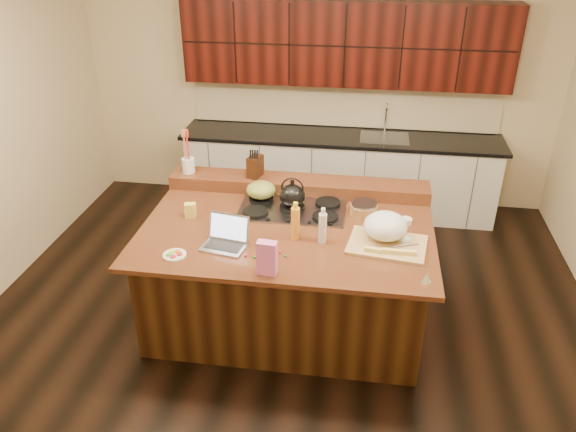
# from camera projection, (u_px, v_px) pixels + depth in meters

# --- Properties ---
(room) EXTENTS (5.52, 5.02, 2.72)m
(room) POSITION_uv_depth(u_px,v_px,m) (287.00, 180.00, 4.43)
(room) COLOR black
(room) RESTS_ON ground
(island) EXTENTS (2.40, 1.60, 0.92)m
(island) POSITION_uv_depth(u_px,v_px,m) (287.00, 273.00, 4.85)
(island) COLOR black
(island) RESTS_ON ground
(back_ledge) EXTENTS (2.40, 0.30, 0.12)m
(back_ledge) POSITION_uv_depth(u_px,v_px,m) (298.00, 185.00, 5.21)
(back_ledge) COLOR black
(back_ledge) RESTS_ON island
(cooktop) EXTENTS (0.92, 0.52, 0.05)m
(cooktop) POSITION_uv_depth(u_px,v_px,m) (292.00, 209.00, 4.89)
(cooktop) COLOR gray
(cooktop) RESTS_ON island
(back_counter) EXTENTS (3.70, 0.66, 2.40)m
(back_counter) POSITION_uv_depth(u_px,v_px,m) (341.00, 130.00, 6.50)
(back_counter) COLOR silver
(back_counter) RESTS_ON ground
(kettle) EXTENTS (0.26, 0.26, 0.20)m
(kettle) POSITION_uv_depth(u_px,v_px,m) (292.00, 196.00, 4.82)
(kettle) COLOR black
(kettle) RESTS_ON cooktop
(green_bowl) EXTENTS (0.31, 0.31, 0.14)m
(green_bowl) POSITION_uv_depth(u_px,v_px,m) (261.00, 190.00, 4.99)
(green_bowl) COLOR olive
(green_bowl) RESTS_ON cooktop
(laptop) EXTENTS (0.37, 0.32, 0.23)m
(laptop) POSITION_uv_depth(u_px,v_px,m) (226.00, 238.00, 4.36)
(laptop) COLOR #B7B7BC
(laptop) RESTS_ON island
(oil_bottle) EXTENTS (0.08, 0.08, 0.27)m
(oil_bottle) POSITION_uv_depth(u_px,v_px,m) (295.00, 223.00, 4.41)
(oil_bottle) COLOR orange
(oil_bottle) RESTS_ON island
(vinegar_bottle) EXTENTS (0.08, 0.08, 0.25)m
(vinegar_bottle) POSITION_uv_depth(u_px,v_px,m) (323.00, 228.00, 4.37)
(vinegar_bottle) COLOR silver
(vinegar_bottle) RESTS_ON island
(wooden_tray) EXTENTS (0.65, 0.51, 0.24)m
(wooden_tray) POSITION_uv_depth(u_px,v_px,m) (386.00, 230.00, 4.38)
(wooden_tray) COLOR tan
(wooden_tray) RESTS_ON island
(ramekin_a) EXTENTS (0.12, 0.12, 0.04)m
(ramekin_a) POSITION_uv_depth(u_px,v_px,m) (404.00, 241.00, 4.40)
(ramekin_a) COLOR white
(ramekin_a) RESTS_ON island
(ramekin_b) EXTENTS (0.12, 0.12, 0.04)m
(ramekin_b) POSITION_uv_depth(u_px,v_px,m) (384.00, 222.00, 4.66)
(ramekin_b) COLOR white
(ramekin_b) RESTS_ON island
(ramekin_c) EXTENTS (0.13, 0.13, 0.04)m
(ramekin_c) POSITION_uv_depth(u_px,v_px,m) (406.00, 221.00, 4.68)
(ramekin_c) COLOR white
(ramekin_c) RESTS_ON island
(strainer_bowl) EXTENTS (0.29, 0.29, 0.09)m
(strainer_bowl) POSITION_uv_depth(u_px,v_px,m) (364.00, 210.00, 4.81)
(strainer_bowl) COLOR #996B3F
(strainer_bowl) RESTS_ON island
(kitchen_timer) EXTENTS (0.10, 0.10, 0.07)m
(kitchen_timer) POSITION_uv_depth(u_px,v_px,m) (427.00, 277.00, 3.94)
(kitchen_timer) COLOR silver
(kitchen_timer) RESTS_ON island
(pink_bag) EXTENTS (0.15, 0.09, 0.26)m
(pink_bag) POSITION_uv_depth(u_px,v_px,m) (267.00, 258.00, 3.98)
(pink_bag) COLOR pink
(pink_bag) RESTS_ON island
(candy_plate) EXTENTS (0.19, 0.19, 0.01)m
(candy_plate) POSITION_uv_depth(u_px,v_px,m) (175.00, 255.00, 4.25)
(candy_plate) COLOR white
(candy_plate) RESTS_ON island
(package_box) EXTENTS (0.10, 0.08, 0.13)m
(package_box) POSITION_uv_depth(u_px,v_px,m) (190.00, 210.00, 4.76)
(package_box) COLOR #EAD452
(package_box) RESTS_ON island
(utensil_crock) EXTENTS (0.13, 0.13, 0.14)m
(utensil_crock) POSITION_uv_depth(u_px,v_px,m) (188.00, 165.00, 5.29)
(utensil_crock) COLOR white
(utensil_crock) RESTS_ON back_ledge
(knife_block) EXTENTS (0.14, 0.18, 0.20)m
(knife_block) POSITION_uv_depth(u_px,v_px,m) (255.00, 167.00, 5.19)
(knife_block) COLOR black
(knife_block) RESTS_ON back_ledge
(gumdrop_0) EXTENTS (0.02, 0.02, 0.02)m
(gumdrop_0) POSITION_uv_depth(u_px,v_px,m) (264.00, 264.00, 4.14)
(gumdrop_0) COLOR red
(gumdrop_0) RESTS_ON island
(gumdrop_1) EXTENTS (0.02, 0.02, 0.02)m
(gumdrop_1) POSITION_uv_depth(u_px,v_px,m) (255.00, 257.00, 4.22)
(gumdrop_1) COLOR #198C26
(gumdrop_1) RESTS_ON island
(gumdrop_2) EXTENTS (0.02, 0.02, 0.02)m
(gumdrop_2) POSITION_uv_depth(u_px,v_px,m) (267.00, 251.00, 4.29)
(gumdrop_2) COLOR red
(gumdrop_2) RESTS_ON island
(gumdrop_3) EXTENTS (0.02, 0.02, 0.02)m
(gumdrop_3) POSITION_uv_depth(u_px,v_px,m) (266.00, 263.00, 4.14)
(gumdrop_3) COLOR #198C26
(gumdrop_3) RESTS_ON island
(gumdrop_4) EXTENTS (0.02, 0.02, 0.02)m
(gumdrop_4) POSITION_uv_depth(u_px,v_px,m) (245.00, 256.00, 4.23)
(gumdrop_4) COLOR red
(gumdrop_4) RESTS_ON island
(gumdrop_5) EXTENTS (0.02, 0.02, 0.02)m
(gumdrop_5) POSITION_uv_depth(u_px,v_px,m) (266.00, 254.00, 4.25)
(gumdrop_5) COLOR #198C26
(gumdrop_5) RESTS_ON island
(gumdrop_6) EXTENTS (0.02, 0.02, 0.02)m
(gumdrop_6) POSITION_uv_depth(u_px,v_px,m) (264.00, 263.00, 4.14)
(gumdrop_6) COLOR red
(gumdrop_6) RESTS_ON island
(gumdrop_7) EXTENTS (0.02, 0.02, 0.02)m
(gumdrop_7) POSITION_uv_depth(u_px,v_px,m) (286.00, 256.00, 4.23)
(gumdrop_7) COLOR #198C26
(gumdrop_7) RESTS_ON island
(gumdrop_8) EXTENTS (0.02, 0.02, 0.02)m
(gumdrop_8) POSITION_uv_depth(u_px,v_px,m) (280.00, 252.00, 4.28)
(gumdrop_8) COLOR red
(gumdrop_8) RESTS_ON island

